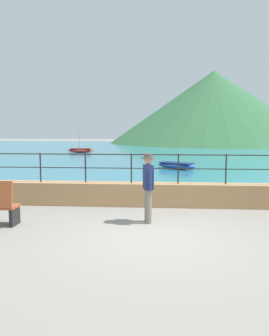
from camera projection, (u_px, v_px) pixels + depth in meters
ground_plane at (151, 239)px, 7.68m from camera, size 120.00×120.00×0.00m
promenade_wall at (154, 195)px, 10.81m from camera, size 20.00×0.56×0.70m
railing at (155, 163)px, 10.69m from camera, size 18.44×0.04×0.90m
lake_water at (160, 152)px, 33.26m from camera, size 64.00×44.32×0.06m
hill_main at (213, 107)px, 51.01m from camera, size 29.83×29.83×10.30m
hill_secondary at (203, 122)px, 46.96m from camera, size 19.79×19.79×5.95m
person_walking at (148, 184)px, 8.86m from camera, size 0.38×0.56×1.75m
boat_0 at (81, 150)px, 32.14m from camera, size 2.37×1.10×1.93m
boat_3 at (176, 165)px, 19.75m from camera, size 2.43×1.97×0.36m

